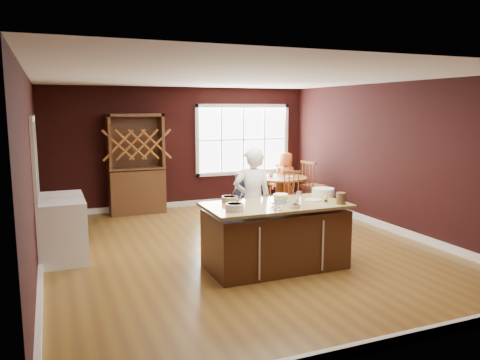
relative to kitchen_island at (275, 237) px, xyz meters
name	(u,v)px	position (x,y,z in m)	size (l,w,h in m)	color
room_shell	(240,165)	(-0.11, 1.02, 0.91)	(7.00, 7.00, 7.00)	brown
window	(243,140)	(1.39, 4.49, 1.06)	(2.36, 0.10, 1.66)	white
doorway	(37,192)	(-3.08, 1.62, 0.59)	(0.08, 1.26, 2.13)	white
kitchen_island	(275,237)	(0.00, 0.00, 0.00)	(1.98, 1.04, 0.92)	#452D1C
dining_table	(280,187)	(1.76, 3.27, 0.10)	(1.18, 1.18, 0.75)	brown
baker	(252,200)	(-0.01, 0.78, 0.38)	(0.60, 0.40, 1.65)	white
layer_cake	(281,198)	(0.11, 0.05, 0.54)	(0.29, 0.29, 0.12)	white
bowl_blue	(235,207)	(-0.69, -0.20, 0.53)	(0.24, 0.24, 0.09)	white
bowl_yellow	(230,199)	(-0.56, 0.33, 0.52)	(0.23, 0.23, 0.09)	#9A6C48
bowl_pink	(276,209)	(-0.19, -0.40, 0.51)	(0.15, 0.15, 0.06)	silver
bowl_olive	(295,206)	(0.11, -0.36, 0.51)	(0.14, 0.14, 0.05)	beige
drinking_glass	(299,196)	(0.37, 0.00, 0.56)	(0.08, 0.08, 0.15)	white
dinner_plate	(313,200)	(0.60, 0.00, 0.49)	(0.24, 0.24, 0.02)	beige
white_tub	(323,192)	(0.94, 0.26, 0.54)	(0.34, 0.34, 0.12)	silver
stoneware_crock	(341,198)	(0.83, -0.36, 0.56)	(0.13, 0.13, 0.16)	#523325
toy_figurine	(326,199)	(0.71, -0.17, 0.53)	(0.05, 0.05, 0.09)	#E7D102
rug	(280,210)	(1.76, 3.27, -0.43)	(2.37, 1.83, 0.01)	brown
chair_east	(314,184)	(2.60, 3.27, 0.11)	(0.46, 0.44, 1.09)	brown
chair_south	(293,195)	(1.64, 2.46, 0.05)	(0.41, 0.39, 0.98)	brown
chair_north	(279,182)	(2.17, 4.13, 0.04)	(0.40, 0.38, 0.95)	brown
seated_woman	(285,179)	(2.12, 3.72, 0.18)	(0.61, 0.40, 1.25)	orange
high_chair	(246,191)	(1.07, 3.59, -0.01)	(0.35, 0.35, 0.86)	black
toddler	(242,174)	(1.01, 3.62, 0.37)	(0.18, 0.14, 0.26)	#8CA5BF
table_plate	(290,177)	(1.97, 3.19, 0.32)	(0.21, 0.21, 0.02)	beige
table_cup	(271,174)	(1.61, 3.43, 0.36)	(0.12, 0.12, 0.09)	silver
hutch	(136,164)	(-1.18, 4.24, 0.62)	(1.16, 0.48, 2.12)	black
washer	(64,233)	(-2.75, 1.30, 0.02)	(0.63, 0.61, 0.92)	white
dryer	(62,223)	(-2.75, 1.94, 0.02)	(0.63, 0.61, 0.92)	white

